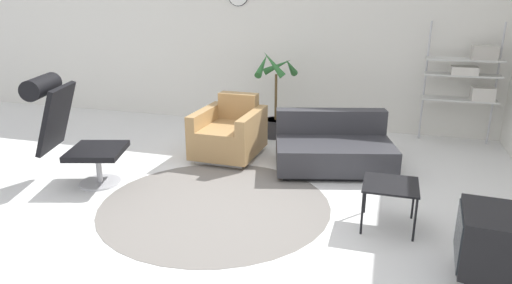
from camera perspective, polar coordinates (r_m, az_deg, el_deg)
ground_plane at (r=4.55m, az=-2.84°, el=-7.66°), size 12.00×12.00×0.00m
wall_back at (r=7.04m, az=5.33°, el=13.23°), size 12.00×0.09×2.80m
round_rug at (r=4.54m, az=-5.13°, el=-7.75°), size 2.25×2.25×0.01m
lounge_chair at (r=5.17m, az=-22.60°, el=2.36°), size 1.00×0.80×1.18m
armchair_red at (r=5.77m, az=-3.31°, el=0.95°), size 0.77×0.93×0.75m
couch_low at (r=5.47m, az=9.58°, el=-0.86°), size 1.52×1.21×0.64m
side_table at (r=4.14m, az=16.46°, el=-5.50°), size 0.47×0.47×0.41m
crt_television at (r=3.64m, az=27.50°, el=-11.35°), size 0.50×0.58×0.55m
potted_plant at (r=6.53m, az=2.47°, el=4.44°), size 0.53×0.51×1.25m
shelf_unit at (r=6.70m, az=25.36°, el=7.62°), size 0.95×0.28×1.64m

